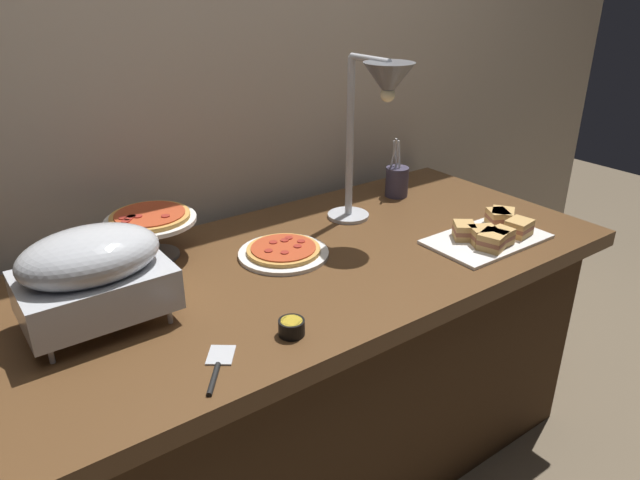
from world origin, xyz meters
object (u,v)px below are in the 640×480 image
object	(u,v)px
chafing_dish	(93,272)
pizza_plate_front	(284,252)
serving_spatula	(218,366)
sauce_cup_far	(292,327)
utensil_holder	(397,181)
heat_lamp	(380,99)
pizza_plate_center	(151,222)
sandwich_platter	(492,233)
sauce_cup_near	(36,284)

from	to	relation	value
chafing_dish	pizza_plate_front	size ratio (longest dim) A/B	1.25
serving_spatula	sauce_cup_far	bearing A→B (deg)	3.21
chafing_dish	serving_spatula	xyz separation A→B (m)	(0.14, -0.32, -0.13)
serving_spatula	utensil_holder	bearing A→B (deg)	28.28
heat_lamp	pizza_plate_center	size ratio (longest dim) A/B	2.08
pizza_plate_center	sandwich_platter	world-z (taller)	pizza_plate_center
sauce_cup_near	sauce_cup_far	size ratio (longest dim) A/B	0.93
sauce_cup_near	heat_lamp	bearing A→B (deg)	-12.96
heat_lamp	sandwich_platter	xyz separation A→B (m)	(0.24, -0.27, -0.39)
sauce_cup_near	pizza_plate_front	bearing A→B (deg)	-18.21
sandwich_platter	sauce_cup_far	bearing A→B (deg)	-174.99
utensil_holder	serving_spatula	bearing A→B (deg)	-151.72
pizza_plate_front	sauce_cup_near	distance (m)	0.67
pizza_plate_center	utensil_holder	distance (m)	0.93
chafing_dish	sauce_cup_far	xyz separation A→B (m)	(0.34, -0.30, -0.12)
chafing_dish	utensil_holder	world-z (taller)	chafing_dish
chafing_dish	serving_spatula	bearing A→B (deg)	-65.55
sandwich_platter	serving_spatula	distance (m)	0.99
pizza_plate_center	serving_spatula	bearing A→B (deg)	-99.23
sandwich_platter	sauce_cup_near	distance (m)	1.32
pizza_plate_center	serving_spatula	distance (m)	0.60
sandwich_platter	utensil_holder	distance (m)	0.47
sauce_cup_far	utensil_holder	distance (m)	0.98
heat_lamp	pizza_plate_center	xyz separation A→B (m)	(-0.65, 0.23, -0.31)
chafing_dish	heat_lamp	xyz separation A→B (m)	(0.89, 0.04, 0.28)
sandwich_platter	pizza_plate_front	bearing A→B (deg)	153.65
heat_lamp	sauce_cup_far	distance (m)	0.76
pizza_plate_front	sandwich_platter	bearing A→B (deg)	-26.35
pizza_plate_front	serving_spatula	world-z (taller)	pizza_plate_front
heat_lamp	sandwich_platter	distance (m)	0.54
sandwich_platter	serving_spatula	size ratio (longest dim) A/B	2.42
sauce_cup_near	utensil_holder	distance (m)	1.25
utensil_holder	heat_lamp	bearing A→B (deg)	-144.72
heat_lamp	pizza_plate_front	xyz separation A→B (m)	(-0.34, 0.02, -0.41)
pizza_plate_front	serving_spatula	distance (m)	0.55
sandwich_platter	sauce_cup_near	world-z (taller)	sandwich_platter
pizza_plate_center	sandwich_platter	bearing A→B (deg)	-29.54
pizza_plate_front	pizza_plate_center	bearing A→B (deg)	144.96
pizza_plate_front	sauce_cup_far	distance (m)	0.41
sauce_cup_far	serving_spatula	size ratio (longest dim) A/B	0.39
sauce_cup_near	sandwich_platter	bearing A→B (deg)	-22.22
pizza_plate_center	serving_spatula	world-z (taller)	pizza_plate_center
heat_lamp	sauce_cup_near	world-z (taller)	heat_lamp
heat_lamp	sauce_cup_far	size ratio (longest dim) A/B	8.76
chafing_dish	utensil_holder	xyz separation A→B (m)	(1.16, 0.23, -0.08)
sandwich_platter	heat_lamp	bearing A→B (deg)	131.66
utensil_holder	chafing_dish	bearing A→B (deg)	-168.70
sauce_cup_far	serving_spatula	distance (m)	0.20
chafing_dish	pizza_plate_center	xyz separation A→B (m)	(0.24, 0.27, -0.03)
chafing_dish	pizza_plate_center	distance (m)	0.36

